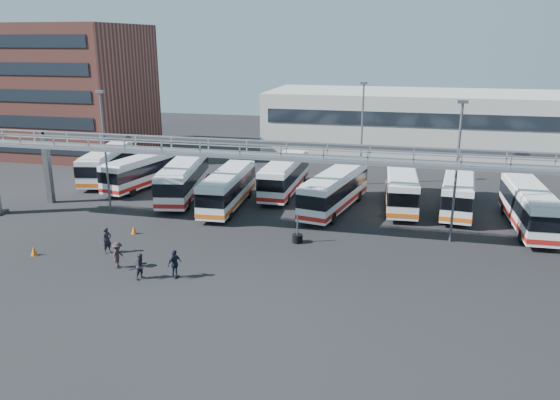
% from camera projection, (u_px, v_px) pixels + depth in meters
% --- Properties ---
extents(ground, '(140.00, 140.00, 0.00)m').
position_uv_depth(ground, '(266.00, 263.00, 35.91)').
color(ground, black).
rests_on(ground, ground).
extents(gantry, '(51.40, 5.15, 7.10)m').
position_uv_depth(gantry, '(286.00, 163.00, 39.83)').
color(gantry, gray).
rests_on(gantry, ground).
extents(apartment_building, '(18.00, 15.00, 16.00)m').
position_uv_depth(apartment_building, '(68.00, 90.00, 69.26)').
color(apartment_building, brown).
rests_on(apartment_building, ground).
extents(warehouse, '(42.00, 14.00, 8.00)m').
position_uv_depth(warehouse, '(438.00, 125.00, 67.54)').
color(warehouse, '#9E9E99').
rests_on(warehouse, ground).
extents(light_pole_left, '(0.70, 0.35, 10.21)m').
position_uv_depth(light_pole_left, '(105.00, 145.00, 45.34)').
color(light_pole_left, '#4C4F54').
rests_on(light_pole_left, ground).
extents(light_pole_mid, '(0.70, 0.35, 10.21)m').
position_uv_depth(light_pole_mid, '(457.00, 165.00, 38.13)').
color(light_pole_mid, '#4C4F54').
rests_on(light_pole_mid, ground).
extents(light_pole_back, '(0.70, 0.35, 10.21)m').
position_uv_depth(light_pole_back, '(362.00, 128.00, 53.92)').
color(light_pole_back, '#4C4F54').
rests_on(light_pole_back, ground).
extents(bus_0, '(4.48, 10.99, 3.25)m').
position_uv_depth(bus_0, '(107.00, 163.00, 56.67)').
color(bus_0, silver).
rests_on(bus_0, ground).
extents(bus_1, '(4.49, 10.71, 3.17)m').
position_uv_depth(bus_1, '(144.00, 170.00, 54.05)').
color(bus_1, silver).
rests_on(bus_1, ground).
extents(bus_2, '(4.64, 11.63, 3.45)m').
position_uv_depth(bus_2, '(183.00, 178.00, 50.23)').
color(bus_2, silver).
rests_on(bus_2, ground).
extents(bus_3, '(3.00, 10.73, 3.22)m').
position_uv_depth(bus_3, '(228.00, 188.00, 47.38)').
color(bus_3, silver).
rests_on(bus_3, ground).
extents(bus_4, '(2.60, 10.86, 3.29)m').
position_uv_depth(bus_4, '(285.00, 175.00, 51.79)').
color(bus_4, silver).
rests_on(bus_4, ground).
extents(bus_5, '(4.69, 11.23, 3.32)m').
position_uv_depth(bus_5, '(334.00, 190.00, 46.50)').
color(bus_5, silver).
rests_on(bus_5, ground).
extents(bus_6, '(3.13, 11.01, 3.31)m').
position_uv_depth(bus_6, '(401.00, 186.00, 47.67)').
color(bus_6, silver).
rests_on(bus_6, ground).
extents(bus_7, '(3.45, 10.81, 3.23)m').
position_uv_depth(bus_7, '(458.00, 190.00, 46.50)').
color(bus_7, silver).
rests_on(bus_7, ground).
extents(bus_8, '(2.90, 10.92, 3.29)m').
position_uv_depth(bus_8, '(529.00, 206.00, 41.99)').
color(bus_8, silver).
rests_on(bus_8, ground).
extents(pedestrian_a, '(0.67, 0.78, 1.82)m').
position_uv_depth(pedestrian_a, '(107.00, 240.00, 37.42)').
color(pedestrian_a, black).
rests_on(pedestrian_a, ground).
extents(pedestrian_b, '(0.90, 0.99, 1.65)m').
position_uv_depth(pedestrian_b, '(141.00, 266.00, 33.35)').
color(pedestrian_b, '#29222F').
rests_on(pedestrian_b, ground).
extents(pedestrian_c, '(0.76, 1.19, 1.75)m').
position_uv_depth(pedestrian_c, '(118.00, 255.00, 34.94)').
color(pedestrian_c, '#332422').
rests_on(pedestrian_c, ground).
extents(pedestrian_d, '(0.83, 1.15, 1.82)m').
position_uv_depth(pedestrian_d, '(175.00, 264.00, 33.48)').
color(pedestrian_d, black).
rests_on(pedestrian_d, ground).
extents(cone_left, '(0.50, 0.50, 0.66)m').
position_uv_depth(cone_left, '(34.00, 251.00, 37.12)').
color(cone_left, '#F45D0D').
rests_on(cone_left, ground).
extents(cone_right, '(0.53, 0.53, 0.64)m').
position_uv_depth(cone_right, '(134.00, 230.00, 41.27)').
color(cone_right, '#F45D0D').
rests_on(cone_right, ground).
extents(tire_stack, '(0.76, 0.76, 2.18)m').
position_uv_depth(tire_stack, '(297.00, 238.00, 39.48)').
color(tire_stack, black).
rests_on(tire_stack, ground).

